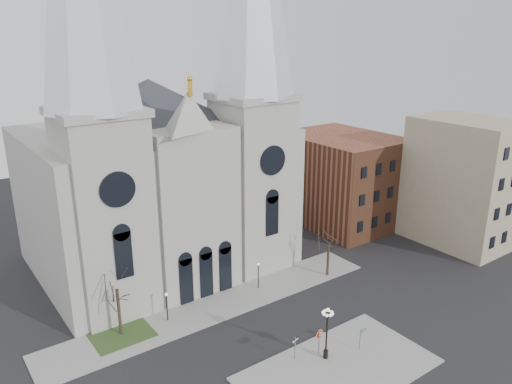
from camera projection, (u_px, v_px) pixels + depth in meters
ground at (279, 355)px, 47.85m from camera, size 160.00×160.00×0.00m
sidewalk_near at (338, 370)px, 45.66m from camera, size 18.00×10.00×0.14m
sidewalk_far at (218, 305)px, 56.28m from camera, size 40.00×6.00×0.14m
grass_patch at (121, 334)px, 50.91m from camera, size 6.00×5.00×0.18m
cathedral at (162, 128)px, 59.65m from camera, size 33.00×26.66×54.00m
bg_building_brick at (341, 179)px, 79.32m from camera, size 14.00×18.00×14.00m
bg_building_tan at (463, 182)px, 70.86m from camera, size 10.00×14.00×18.00m
tree_left at (117, 286)px, 49.19m from camera, size 3.20×3.20×7.50m
tree_right at (329, 243)px, 61.75m from camera, size 3.20×3.20×6.00m
ped_lamp_left at (167, 302)px, 52.61m from camera, size 0.32×0.32×3.26m
ped_lamp_right at (258, 271)px, 59.31m from camera, size 0.32×0.32×3.26m
stop_sign at (319, 337)px, 47.28m from camera, size 0.92×0.28×2.63m
globe_lamp at (327, 327)px, 46.15m from camera, size 1.31×1.31×5.37m
one_way_sign at (295, 344)px, 46.59m from camera, size 1.02×0.25×2.35m
street_name_sign at (361, 337)px, 48.17m from camera, size 0.70×0.09×2.18m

